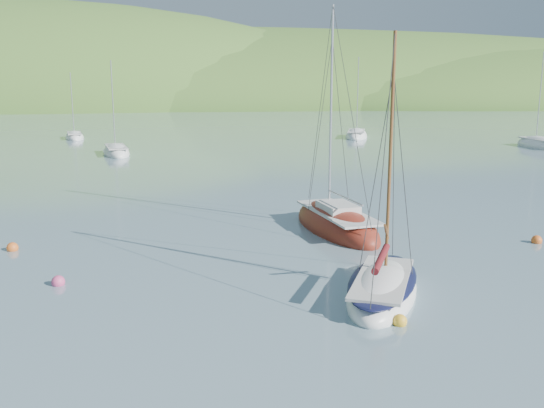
{
  "coord_description": "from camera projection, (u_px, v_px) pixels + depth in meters",
  "views": [
    {
      "loc": [
        -1.09,
        -19.11,
        7.54
      ],
      "look_at": [
        1.81,
        8.0,
        1.81
      ],
      "focal_mm": 40.0,
      "sensor_mm": 36.0,
      "label": 1
    }
  ],
  "objects": [
    {
      "name": "shoreline_hills",
      "position": [
        179.0,
        102.0,
        187.03
      ],
      "size": [
        690.0,
        135.0,
        56.0
      ],
      "color": "#39702A",
      "rests_on": "ground"
    },
    {
      "name": "distant_sloop_c",
      "position": [
        75.0,
        137.0,
        75.43
      ],
      "size": [
        3.6,
        6.54,
        8.84
      ],
      "rotation": [
        0.0,
        0.0,
        0.24
      ],
      "color": "white",
      "rests_on": "ground"
    },
    {
      "name": "mooring_buoys",
      "position": [
        238.0,
        265.0,
        24.39
      ],
      "size": [
        24.3,
        10.31,
        0.5
      ],
      "color": "yellow",
      "rests_on": "ground"
    },
    {
      "name": "distant_sloop_a",
      "position": [
        116.0,
        153.0,
        60.07
      ],
      "size": [
        4.01,
        7.37,
        9.98
      ],
      "rotation": [
        0.0,
        0.0,
        0.23
      ],
      "color": "white",
      "rests_on": "ground"
    },
    {
      "name": "distant_sloop_d",
      "position": [
        541.0,
        146.0,
        65.99
      ],
      "size": [
        3.3,
        7.96,
        11.11
      ],
      "rotation": [
        0.0,
        0.0,
        0.07
      ],
      "color": "white",
      "rests_on": "ground"
    },
    {
      "name": "daysailer_white",
      "position": [
        382.0,
        289.0,
        21.3
      ],
      "size": [
        4.65,
        6.73,
        9.73
      ],
      "rotation": [
        0.0,
        0.0,
        -0.41
      ],
      "color": "white",
      "rests_on": "ground"
    },
    {
      "name": "distant_sloop_b",
      "position": [
        356.0,
        136.0,
        76.8
      ],
      "size": [
        4.69,
        8.09,
        10.91
      ],
      "rotation": [
        0.0,
        0.0,
        -0.28
      ],
      "color": "white",
      "rests_on": "ground"
    },
    {
      "name": "sloop_red",
      "position": [
        336.0,
        226.0,
        30.42
      ],
      "size": [
        4.32,
        8.44,
        11.92
      ],
      "rotation": [
        0.0,
        0.0,
        0.2
      ],
      "color": "maroon",
      "rests_on": "ground"
    },
    {
      "name": "ground",
      "position": [
        244.0,
        307.0,
        20.26
      ],
      "size": [
        700.0,
        700.0,
        0.0
      ],
      "primitive_type": "plane",
      "color": "slate",
      "rests_on": "ground"
    }
  ]
}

